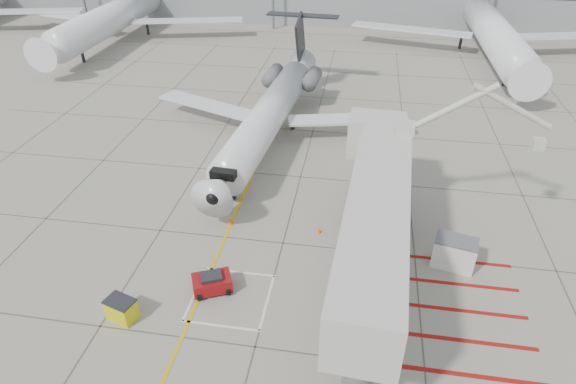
% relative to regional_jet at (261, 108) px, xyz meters
% --- Properties ---
extents(ground_plane, '(260.00, 260.00, 0.00)m').
position_rel_regional_jet_xyz_m(ground_plane, '(3.68, -15.33, -3.92)').
color(ground_plane, gray).
rests_on(ground_plane, ground).
extents(regional_jet, '(26.01, 31.69, 7.84)m').
position_rel_regional_jet_xyz_m(regional_jet, '(0.00, 0.00, 0.00)').
color(regional_jet, silver).
rests_on(regional_jet, ground_plane).
extents(jet_bridge, '(10.87, 20.91, 8.14)m').
position_rel_regional_jet_xyz_m(jet_bridge, '(8.92, -15.19, 0.15)').
color(jet_bridge, beige).
rests_on(jet_bridge, ground_plane).
extents(pushback_tug, '(2.43, 2.04, 1.21)m').
position_rel_regional_jet_xyz_m(pushback_tug, '(0.57, -15.97, -3.31)').
color(pushback_tug, maroon).
rests_on(pushback_tug, ground_plane).
extents(spill_bin, '(1.65, 1.33, 1.24)m').
position_rel_regional_jet_xyz_m(spill_bin, '(-3.40, -18.59, -3.30)').
color(spill_bin, '#D7CC0B').
rests_on(spill_bin, ground_plane).
extents(baggage_cart, '(1.85, 1.38, 1.05)m').
position_rel_regional_jet_xyz_m(baggage_cart, '(9.31, -7.36, -3.39)').
color(baggage_cart, '#4E4F53').
rests_on(baggage_cart, ground_plane).
extents(ground_power_unit, '(2.59, 1.86, 1.85)m').
position_rel_regional_jet_xyz_m(ground_power_unit, '(13.77, -11.73, -2.99)').
color(ground_power_unit, white).
rests_on(ground_power_unit, ground_plane).
extents(cone_nose, '(0.36, 0.36, 0.50)m').
position_rel_regional_jet_xyz_m(cone_nose, '(-0.05, -9.91, -3.67)').
color(cone_nose, '#FF5D0D').
rests_on(cone_nose, ground_plane).
extents(cone_side, '(0.32, 0.32, 0.44)m').
position_rel_regional_jet_xyz_m(cone_side, '(5.76, -9.94, -3.70)').
color(cone_side, orange).
rests_on(cone_side, ground_plane).
extents(bg_aircraft_c, '(34.48, 38.31, 11.49)m').
position_rel_regional_jet_xyz_m(bg_aircraft_c, '(22.90, 30.67, 1.83)').
color(bg_aircraft_c, silver).
rests_on(bg_aircraft_c, ground_plane).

